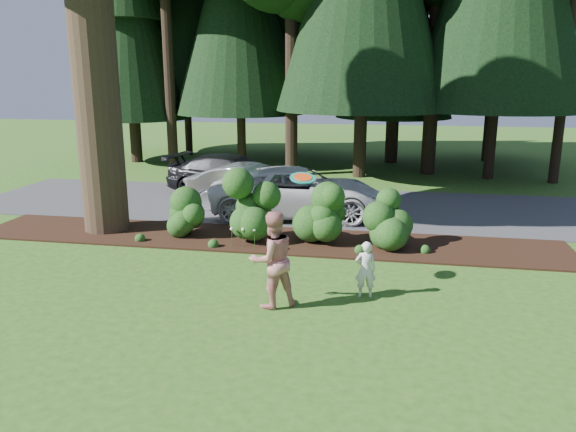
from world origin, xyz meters
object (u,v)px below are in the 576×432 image
object	(u,v)px
child	(365,269)
frisbee	(303,178)
adult	(272,260)
car_dark_suv	(234,175)
car_silver_wagon	(253,188)
car_white_suv	(299,192)

from	to	relation	value
child	frisbee	world-z (taller)	frisbee
adult	frisbee	xyz separation A→B (m)	(0.43, 0.95, 1.42)
child	adult	bearing A→B (deg)	13.67
car_dark_suv	frisbee	bearing A→B (deg)	-145.80
adult	car_silver_wagon	bearing A→B (deg)	-109.68
car_silver_wagon	car_white_suv	size ratio (longest dim) A/B	0.80
car_silver_wagon	frisbee	world-z (taller)	frisbee
car_white_suv	car_dark_suv	xyz separation A→B (m)	(-2.89, 2.72, -0.03)
child	car_dark_suv	bearing A→B (deg)	-70.41
car_white_suv	adult	bearing A→B (deg)	179.20
child	adult	world-z (taller)	adult
adult	child	bearing A→B (deg)	168.30
car_silver_wagon	car_dark_suv	distance (m)	2.41
adult	frisbee	size ratio (longest dim) A/B	3.54
car_silver_wagon	frisbee	size ratio (longest dim) A/B	8.23
car_dark_suv	child	size ratio (longest dim) A/B	4.34
car_silver_wagon	frisbee	xyz separation A→B (m)	(2.70, -6.72, 1.62)
child	car_white_suv	bearing A→B (deg)	-80.05
adult	frisbee	world-z (taller)	frisbee
frisbee	adult	bearing A→B (deg)	-114.15
car_silver_wagon	car_dark_suv	world-z (taller)	car_dark_suv
car_silver_wagon	car_dark_suv	xyz separation A→B (m)	(-1.24, 2.06, 0.01)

